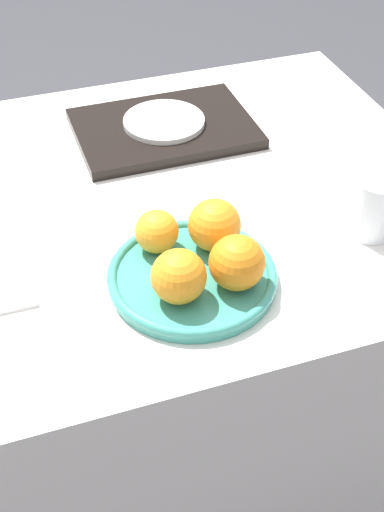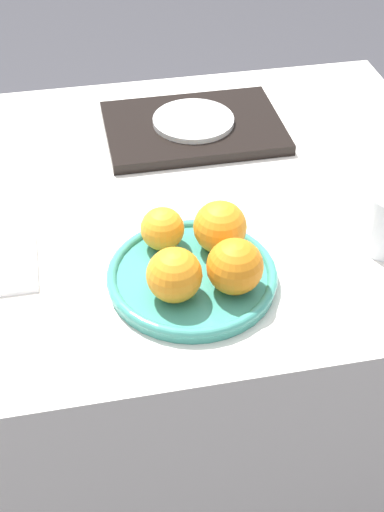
% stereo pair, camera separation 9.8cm
% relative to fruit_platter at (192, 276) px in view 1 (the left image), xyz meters
% --- Properties ---
extents(ground_plane, '(12.00, 12.00, 0.00)m').
position_rel_fruit_platter_xyz_m(ground_plane, '(-0.12, 0.22, -0.73)').
color(ground_plane, '#38383D').
extents(table, '(1.28, 0.81, 0.72)m').
position_rel_fruit_platter_xyz_m(table, '(-0.12, 0.22, -0.37)').
color(table, silver).
rests_on(table, ground_plane).
extents(fruit_platter, '(0.24, 0.24, 0.02)m').
position_rel_fruit_platter_xyz_m(fruit_platter, '(0.00, 0.00, 0.00)').
color(fruit_platter, teal).
rests_on(fruit_platter, table).
extents(orange_0, '(0.08, 0.08, 0.08)m').
position_rel_fruit_platter_xyz_m(orange_0, '(0.05, 0.05, 0.04)').
color(orange_0, orange).
rests_on(orange_0, fruit_platter).
extents(orange_1, '(0.06, 0.06, 0.06)m').
position_rel_fruit_platter_xyz_m(orange_1, '(-0.03, 0.07, 0.04)').
color(orange_1, orange).
rests_on(orange_1, fruit_platter).
extents(orange_2, '(0.08, 0.08, 0.08)m').
position_rel_fruit_platter_xyz_m(orange_2, '(-0.03, -0.04, 0.04)').
color(orange_2, orange).
rests_on(orange_2, fruit_platter).
extents(orange_3, '(0.08, 0.08, 0.08)m').
position_rel_fruit_platter_xyz_m(orange_3, '(0.05, -0.04, 0.04)').
color(orange_3, orange).
rests_on(orange_3, fruit_platter).
extents(water_glass, '(0.07, 0.07, 0.10)m').
position_rel_fruit_platter_xyz_m(water_glass, '(0.30, 0.02, 0.04)').
color(water_glass, silver).
rests_on(water_glass, table).
extents(serving_tray, '(0.32, 0.23, 0.02)m').
position_rel_fruit_platter_xyz_m(serving_tray, '(0.08, 0.40, -0.00)').
color(serving_tray, black).
rests_on(serving_tray, table).
extents(side_plate, '(0.15, 0.15, 0.01)m').
position_rel_fruit_platter_xyz_m(side_plate, '(0.08, 0.40, 0.01)').
color(side_plate, silver).
rests_on(side_plate, serving_tray).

